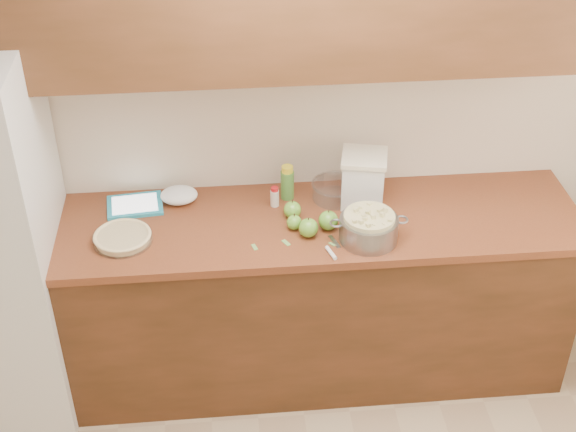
{
  "coord_description": "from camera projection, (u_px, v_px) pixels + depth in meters",
  "views": [
    {
      "loc": [
        -0.33,
        -1.53,
        3.03
      ],
      "look_at": [
        -0.05,
        1.43,
        0.98
      ],
      "focal_mm": 50.0,
      "sensor_mm": 36.0,
      "label": 1
    }
  ],
  "objects": [
    {
      "name": "room_shell",
      "position": [
        353.0,
        408.0,
        2.26
      ],
      "size": [
        3.6,
        3.6,
        3.6
      ],
      "color": "tan",
      "rests_on": "ground"
    },
    {
      "name": "counter_run",
      "position": [
        297.0,
        296.0,
        3.94
      ],
      "size": [
        2.64,
        0.68,
        0.92
      ],
      "color": "#5A2F19",
      "rests_on": "ground"
    },
    {
      "name": "pie",
      "position": [
        123.0,
        238.0,
        3.53
      ],
      "size": [
        0.26,
        0.26,
        0.04
      ],
      "rotation": [
        0.0,
        0.0,
        0.07
      ],
      "color": "silver",
      "rests_on": "counter_run"
    },
    {
      "name": "colander",
      "position": [
        369.0,
        228.0,
        3.52
      ],
      "size": [
        0.35,
        0.26,
        0.13
      ],
      "rotation": [
        0.0,
        0.0,
        0.35
      ],
      "color": "gray",
      "rests_on": "counter_run"
    },
    {
      "name": "flour_canister",
      "position": [
        363.0,
        179.0,
        3.73
      ],
      "size": [
        0.24,
        0.24,
        0.25
      ],
      "rotation": [
        0.0,
        0.0,
        -0.21
      ],
      "color": "white",
      "rests_on": "counter_run"
    },
    {
      "name": "tablet",
      "position": [
        135.0,
        205.0,
        3.76
      ],
      "size": [
        0.27,
        0.22,
        0.02
      ],
      "rotation": [
        0.0,
        0.0,
        0.11
      ],
      "color": "#269CBA",
      "rests_on": "counter_run"
    },
    {
      "name": "paring_knife",
      "position": [
        332.0,
        251.0,
        3.47
      ],
      "size": [
        0.07,
        0.19,
        0.02
      ],
      "rotation": [
        0.0,
        0.0,
        0.3
      ],
      "color": "gray",
      "rests_on": "counter_run"
    },
    {
      "name": "lemon_bottle",
      "position": [
        287.0,
        183.0,
        3.79
      ],
      "size": [
        0.06,
        0.06,
        0.17
      ],
      "rotation": [
        0.0,
        0.0,
        -0.2
      ],
      "color": "#4C8C38",
      "rests_on": "counter_run"
    },
    {
      "name": "cinnamon_shaker",
      "position": [
        275.0,
        197.0,
        3.75
      ],
      "size": [
        0.04,
        0.04,
        0.1
      ],
      "rotation": [
        0.0,
        0.0,
        0.18
      ],
      "color": "beige",
      "rests_on": "counter_run"
    },
    {
      "name": "vanilla_bottle",
      "position": [
        364.0,
        201.0,
        3.73
      ],
      "size": [
        0.03,
        0.03,
        0.09
      ],
      "rotation": [
        0.0,
        0.0,
        -0.34
      ],
      "color": "black",
      "rests_on": "counter_run"
    },
    {
      "name": "mixing_bowl",
      "position": [
        335.0,
        190.0,
        3.81
      ],
      "size": [
        0.23,
        0.23,
        0.09
      ],
      "rotation": [
        0.0,
        0.0,
        -0.24
      ],
      "color": "silver",
      "rests_on": "counter_run"
    },
    {
      "name": "paper_towel",
      "position": [
        179.0,
        195.0,
        3.79
      ],
      "size": [
        0.19,
        0.16,
        0.07
      ],
      "primitive_type": "ellipsoid",
      "rotation": [
        0.0,
        0.0,
        -0.08
      ],
      "color": "white",
      "rests_on": "counter_run"
    },
    {
      "name": "apple_left",
      "position": [
        294.0,
        222.0,
        3.6
      ],
      "size": [
        0.07,
        0.07,
        0.08
      ],
      "color": "#68AB32",
      "rests_on": "counter_run"
    },
    {
      "name": "apple_center",
      "position": [
        292.0,
        210.0,
        3.68
      ],
      "size": [
        0.08,
        0.08,
        0.09
      ],
      "color": "#68AB32",
      "rests_on": "counter_run"
    },
    {
      "name": "apple_front",
      "position": [
        308.0,
        228.0,
        3.55
      ],
      "size": [
        0.09,
        0.09,
        0.1
      ],
      "color": "#68AB32",
      "rests_on": "counter_run"
    },
    {
      "name": "apple_extra",
      "position": [
        328.0,
        220.0,
        3.6
      ],
      "size": [
        0.09,
        0.09,
        0.1
      ],
      "color": "#68AB32",
      "rests_on": "counter_run"
    },
    {
      "name": "peel_a",
      "position": [
        305.0,
        233.0,
        3.59
      ],
      "size": [
        0.04,
        0.02,
        0.0
      ],
      "primitive_type": "cube",
      "rotation": [
        0.0,
        0.0,
        -0.01
      ],
      "color": "#77A851",
      "rests_on": "counter_run"
    },
    {
      "name": "peel_b",
      "position": [
        255.0,
        247.0,
        3.51
      ],
      "size": [
        0.03,
        0.05,
        0.0
      ],
      "primitive_type": "cube",
      "rotation": [
        0.0,
        0.0,
        -1.27
      ],
      "color": "#77A851",
      "rests_on": "counter_run"
    },
    {
      "name": "peel_c",
      "position": [
        286.0,
        243.0,
        3.53
      ],
      "size": [
        0.04,
        0.05,
        0.0
      ],
      "primitive_type": "cube",
      "rotation": [
        0.0,
        0.0,
        -1.06
      ],
      "color": "#77A851",
      "rests_on": "counter_run"
    },
    {
      "name": "peel_d",
      "position": [
        332.0,
        244.0,
        3.52
      ],
      "size": [
        0.03,
        0.03,
        0.0
      ],
      "primitive_type": "cube",
      "rotation": [
        0.0,
        0.0,
        -0.86
      ],
      "color": "#77A851",
      "rests_on": "counter_run"
    }
  ]
}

